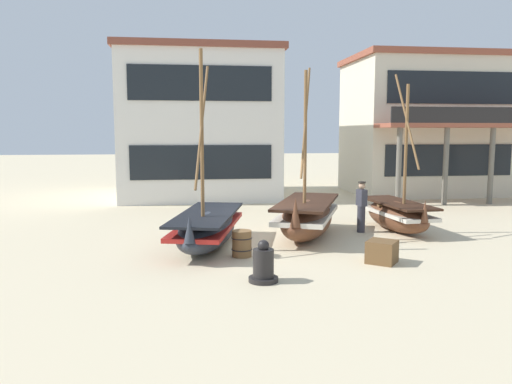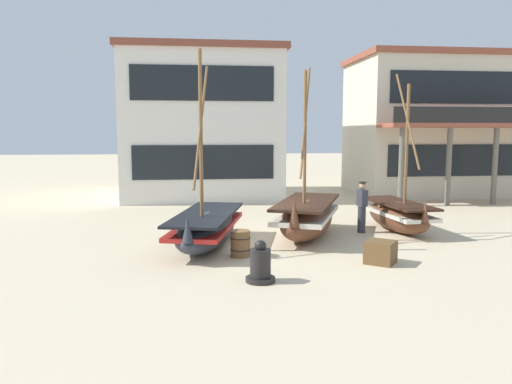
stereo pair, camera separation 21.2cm
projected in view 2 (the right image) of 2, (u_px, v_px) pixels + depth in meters
The scene contains 10 objects.
ground_plane at pixel (260, 242), 14.91m from camera, with size 120.00×120.00×0.00m, color beige.
fishing_boat_near_left at pixel (307, 217), 15.51m from camera, with size 2.99×4.46×5.23m.
fishing_boat_centre_large at pixel (206, 228), 14.25m from camera, with size 2.46×4.65×5.48m.
fishing_boat_far_right at pixel (398, 214), 16.52m from camera, with size 1.52×3.61×5.19m.
fisherman_by_hull at pixel (362, 207), 16.25m from camera, with size 0.29×0.40×1.68m.
capstan_winch at pixel (260, 265), 10.96m from camera, with size 0.66×0.66×0.94m.
wooden_barrel at pixel (240, 243), 13.18m from camera, with size 0.56×0.56×0.70m.
cargo_crate at pixel (381, 252), 12.51m from camera, with size 0.68×0.68×0.57m, color brown.
harbor_building_main at pixel (202, 124), 25.59m from camera, with size 7.86×7.22×7.31m.
harbor_building_annex at pixel (428, 125), 26.53m from camera, with size 8.06×7.67×7.26m.
Camera 2 is at (-1.85, -14.50, 3.30)m, focal length 34.88 mm.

